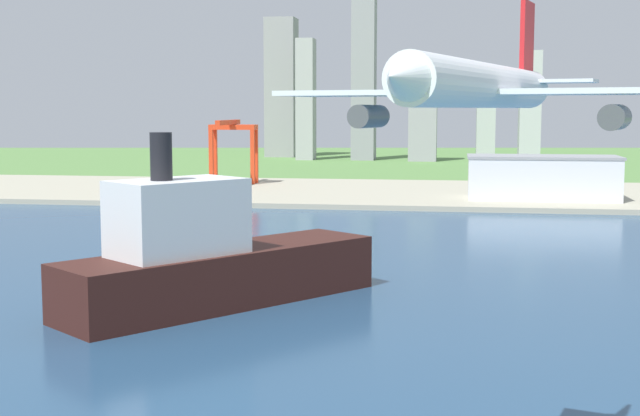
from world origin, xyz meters
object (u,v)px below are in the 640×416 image
object	(u,v)px
warehouse_main	(542,177)
tugboat_small	(158,213)
cargo_ship	(210,260)
port_crane_red	(233,137)
airplane_landing	(482,87)

from	to	relation	value
warehouse_main	tugboat_small	bearing A→B (deg)	-149.81
cargo_ship	port_crane_red	size ratio (longest dim) A/B	1.68
warehouse_main	port_crane_red	bearing A→B (deg)	160.07
tugboat_small	cargo_ship	size ratio (longest dim) A/B	0.28
airplane_landing	cargo_ship	size ratio (longest dim) A/B	0.60
port_crane_red	warehouse_main	distance (m)	174.32
tugboat_small	cargo_ship	distance (m)	152.74
cargo_ship	port_crane_red	distance (m)	297.53
airplane_landing	port_crane_red	distance (m)	414.76
airplane_landing	tugboat_small	distance (m)	275.73
port_crane_red	warehouse_main	world-z (taller)	port_crane_red
airplane_landing	warehouse_main	distance (m)	338.94
airplane_landing	warehouse_main	bearing A→B (deg)	83.82
cargo_ship	warehouse_main	world-z (taller)	cargo_ship
airplane_landing	warehouse_main	size ratio (longest dim) A/B	0.64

